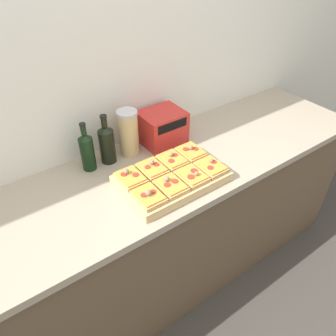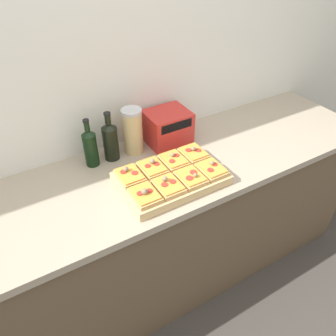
# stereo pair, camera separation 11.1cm
# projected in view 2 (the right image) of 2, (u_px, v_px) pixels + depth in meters

# --- Properties ---
(ground_plane) EXTENTS (12.00, 12.00, 0.00)m
(ground_plane) POSITION_uv_depth(u_px,v_px,m) (183.00, 316.00, 1.99)
(ground_plane) COLOR #3D3833
(wall_back) EXTENTS (6.00, 0.06, 2.50)m
(wall_back) POSITION_uv_depth(u_px,v_px,m) (119.00, 82.00, 1.68)
(wall_back) COLOR silver
(wall_back) RESTS_ON ground_plane
(kitchen_counter) EXTENTS (2.63, 0.67, 0.91)m
(kitchen_counter) POSITION_uv_depth(u_px,v_px,m) (156.00, 231.00, 1.93)
(kitchen_counter) COLOR brown
(kitchen_counter) RESTS_ON ground_plane
(cutting_board) EXTENTS (0.50, 0.33, 0.04)m
(cutting_board) POSITION_uv_depth(u_px,v_px,m) (171.00, 178.00, 1.57)
(cutting_board) COLOR tan
(cutting_board) RESTS_ON kitchen_counter
(pizza_slice_back_left) EXTENTS (0.11, 0.14, 0.05)m
(pizza_slice_back_left) POSITION_uv_depth(u_px,v_px,m) (130.00, 175.00, 1.53)
(pizza_slice_back_left) COLOR tan
(pizza_slice_back_left) RESTS_ON cutting_board
(pizza_slice_back_midleft) EXTENTS (0.11, 0.14, 0.05)m
(pizza_slice_back_midleft) POSITION_uv_depth(u_px,v_px,m) (152.00, 167.00, 1.58)
(pizza_slice_back_midleft) COLOR tan
(pizza_slice_back_midleft) RESTS_ON cutting_board
(pizza_slice_back_midright) EXTENTS (0.11, 0.14, 0.05)m
(pizza_slice_back_midright) POSITION_uv_depth(u_px,v_px,m) (174.00, 160.00, 1.62)
(pizza_slice_back_midright) COLOR tan
(pizza_slice_back_midright) RESTS_ON cutting_board
(pizza_slice_back_right) EXTENTS (0.11, 0.14, 0.05)m
(pizza_slice_back_right) POSITION_uv_depth(u_px,v_px,m) (194.00, 153.00, 1.67)
(pizza_slice_back_right) COLOR tan
(pizza_slice_back_right) RESTS_ON cutting_board
(pizza_slice_front_left) EXTENTS (0.11, 0.14, 0.06)m
(pizza_slice_front_left) POSITION_uv_depth(u_px,v_px,m) (145.00, 195.00, 1.42)
(pizza_slice_front_left) COLOR tan
(pizza_slice_front_left) RESTS_ON cutting_board
(pizza_slice_front_midleft) EXTENTS (0.11, 0.14, 0.05)m
(pizza_slice_front_midleft) POSITION_uv_depth(u_px,v_px,m) (168.00, 186.00, 1.47)
(pizza_slice_front_midleft) COLOR tan
(pizza_slice_front_midleft) RESTS_ON cutting_board
(pizza_slice_front_midright) EXTENTS (0.11, 0.14, 0.05)m
(pizza_slice_front_midright) POSITION_uv_depth(u_px,v_px,m) (191.00, 177.00, 1.52)
(pizza_slice_front_midright) COLOR tan
(pizza_slice_front_midright) RESTS_ON cutting_board
(pizza_slice_front_right) EXTENTS (0.11, 0.14, 0.05)m
(pizza_slice_front_right) POSITION_uv_depth(u_px,v_px,m) (212.00, 169.00, 1.57)
(pizza_slice_front_right) COLOR tan
(pizza_slice_front_right) RESTS_ON cutting_board
(olive_oil_bottle) EXTENTS (0.07, 0.07, 0.26)m
(olive_oil_bottle) POSITION_uv_depth(u_px,v_px,m) (90.00, 147.00, 1.63)
(olive_oil_bottle) COLOR black
(olive_oil_bottle) RESTS_ON kitchen_counter
(wine_bottle) EXTENTS (0.08, 0.08, 0.27)m
(wine_bottle) POSITION_uv_depth(u_px,v_px,m) (110.00, 140.00, 1.67)
(wine_bottle) COLOR black
(wine_bottle) RESTS_ON kitchen_counter
(grain_jar_tall) EXTENTS (0.11, 0.11, 0.25)m
(grain_jar_tall) POSITION_uv_depth(u_px,v_px,m) (133.00, 131.00, 1.71)
(grain_jar_tall) COLOR tan
(grain_jar_tall) RESTS_ON kitchen_counter
(toaster_oven) EXTENTS (0.26, 0.20, 0.18)m
(toaster_oven) POSITION_uv_depth(u_px,v_px,m) (167.00, 127.00, 1.81)
(toaster_oven) COLOR red
(toaster_oven) RESTS_ON kitchen_counter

